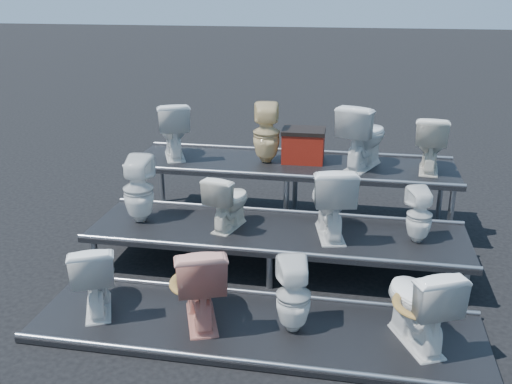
% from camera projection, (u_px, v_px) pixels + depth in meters
% --- Properties ---
extents(ground, '(80.00, 80.00, 0.00)m').
position_uv_depth(ground, '(276.00, 267.00, 6.55)').
color(ground, black).
rests_on(ground, ground).
extents(tier_front, '(4.20, 1.20, 0.06)m').
position_uv_depth(tier_front, '(255.00, 328.00, 5.34)').
color(tier_front, black).
rests_on(tier_front, ground).
extents(tier_mid, '(4.20, 1.20, 0.46)m').
position_uv_depth(tier_mid, '(276.00, 249.00, 6.47)').
color(tier_mid, black).
rests_on(tier_mid, ground).
extents(tier_back, '(4.20, 1.20, 0.86)m').
position_uv_depth(tier_back, '(291.00, 194.00, 7.60)').
color(tier_back, black).
rests_on(tier_back, ground).
extents(toilet_0, '(0.67, 0.83, 0.74)m').
position_uv_depth(toilet_0, '(94.00, 275.00, 5.47)').
color(toilet_0, white).
rests_on(toilet_0, tier_front).
extents(toilet_1, '(0.71, 0.92, 0.82)m').
position_uv_depth(toilet_1, '(199.00, 281.00, 5.28)').
color(toilet_1, '#E49381').
rests_on(toilet_1, tier_front).
extents(toilet_2, '(0.39, 0.40, 0.70)m').
position_uv_depth(toilet_2, '(293.00, 296.00, 5.15)').
color(toilet_2, white).
rests_on(toilet_2, tier_front).
extents(toilet_3, '(0.73, 0.90, 0.80)m').
position_uv_depth(toilet_3, '(418.00, 303.00, 4.94)').
color(toilet_3, white).
rests_on(toilet_3, tier_front).
extents(toilet_4, '(0.36, 0.37, 0.77)m').
position_uv_depth(toilet_4, '(138.00, 189.00, 6.54)').
color(toilet_4, white).
rests_on(toilet_4, tier_mid).
extents(toilet_5, '(0.51, 0.70, 0.64)m').
position_uv_depth(toilet_5, '(228.00, 201.00, 6.38)').
color(toilet_5, white).
rests_on(toilet_5, tier_mid).
extents(toilet_6, '(0.61, 0.88, 0.82)m').
position_uv_depth(toilet_6, '(331.00, 200.00, 6.15)').
color(toilet_6, white).
rests_on(toilet_6, tier_mid).
extents(toilet_7, '(0.35, 0.35, 0.60)m').
position_uv_depth(toilet_7, '(419.00, 215.00, 6.03)').
color(toilet_7, white).
rests_on(toilet_7, tier_mid).
extents(toilet_8, '(0.68, 0.85, 0.76)m').
position_uv_depth(toilet_8, '(173.00, 130.00, 7.60)').
color(toilet_8, white).
rests_on(toilet_8, tier_back).
extents(toilet_9, '(0.40, 0.41, 0.77)m').
position_uv_depth(toilet_9, '(266.00, 133.00, 7.38)').
color(toilet_9, beige).
rests_on(toilet_9, tier_back).
extents(toilet_10, '(0.74, 0.92, 0.82)m').
position_uv_depth(toilet_10, '(364.00, 136.00, 7.16)').
color(toilet_10, white).
rests_on(toilet_10, tier_back).
extents(toilet_11, '(0.46, 0.73, 0.71)m').
position_uv_depth(toilet_11, '(431.00, 143.00, 7.04)').
color(toilet_11, white).
rests_on(toilet_11, tier_back).
extents(red_crate, '(0.54, 0.44, 0.38)m').
position_uv_depth(red_crate, '(303.00, 147.00, 7.48)').
color(red_crate, maroon).
rests_on(red_crate, tier_back).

